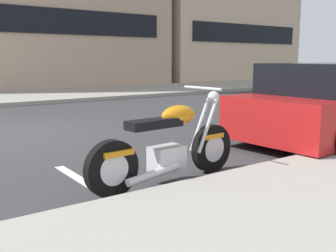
# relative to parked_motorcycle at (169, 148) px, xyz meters

# --- Properties ---
(ground_plane) EXTENTS (260.00, 260.00, 0.00)m
(ground_plane) POSITION_rel_parked_motorcycle_xyz_m (-0.80, 4.24, -0.42)
(ground_plane) COLOR #333335
(sidewalk_far_curb) EXTENTS (120.00, 5.00, 0.14)m
(sidewalk_far_curb) POSITION_rel_parked_motorcycle_xyz_m (11.20, 11.26, -0.35)
(sidewalk_far_curb) COLOR gray
(sidewalk_far_curb) RESTS_ON ground
(parking_stall_stripe) EXTENTS (0.12, 2.20, 0.01)m
(parking_stall_stripe) POSITION_rel_parked_motorcycle_xyz_m (-0.80, 0.32, -0.42)
(parking_stall_stripe) COLOR silver
(parking_stall_stripe) RESTS_ON ground
(parked_motorcycle) EXTENTS (2.11, 0.62, 1.11)m
(parked_motorcycle) POSITION_rel_parked_motorcycle_xyz_m (0.00, 0.00, 0.00)
(parked_motorcycle) COLOR black
(parked_motorcycle) RESTS_ON ground
(parked_car_behind_motorcycle) EXTENTS (4.20, 2.02, 1.37)m
(parked_car_behind_motorcycle) POSITION_rel_parked_motorcycle_xyz_m (3.86, 0.28, 0.23)
(parked_car_behind_motorcycle) COLOR #AD1919
(parked_car_behind_motorcycle) RESTS_ON ground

